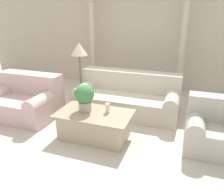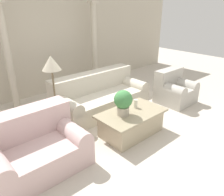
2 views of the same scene
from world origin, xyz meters
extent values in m
plane|color=beige|center=(0.00, 0.00, 0.00)|extent=(16.00, 16.00, 0.00)
cube|color=beige|center=(0.00, 2.72, 1.60)|extent=(10.00, 0.06, 3.20)
cube|color=beige|center=(0.36, 0.79, 0.21)|extent=(2.18, 1.00, 0.42)
cube|color=beige|center=(0.36, 1.11, 0.63)|extent=(2.18, 0.35, 0.43)
cylinder|color=beige|center=(-0.59, 0.79, 0.44)|extent=(0.28, 1.00, 0.28)
cylinder|color=beige|center=(1.31, 0.79, 0.44)|extent=(0.28, 1.00, 0.28)
cube|color=beige|center=(-1.61, -0.09, 0.21)|extent=(1.41, 1.00, 0.42)
cube|color=beige|center=(-1.61, 0.23, 0.63)|extent=(1.41, 0.35, 0.43)
cylinder|color=beige|center=(-2.17, -0.09, 0.44)|extent=(0.28, 1.00, 0.28)
cylinder|color=beige|center=(-1.05, -0.09, 0.44)|extent=(0.28, 1.00, 0.28)
cube|color=tan|center=(0.13, -0.36, 0.21)|extent=(1.11, 0.66, 0.41)
cube|color=tan|center=(0.13, -0.36, 0.43)|extent=(1.26, 0.75, 0.04)
cylinder|color=#B2A893|center=(-0.06, -0.32, 0.53)|extent=(0.22, 0.22, 0.16)
sphere|color=#428447|center=(-0.06, -0.32, 0.76)|extent=(0.33, 0.33, 0.33)
cylinder|color=silver|center=(0.34, -0.27, 0.54)|extent=(0.07, 0.07, 0.16)
cylinder|color=brown|center=(-0.75, 0.87, 0.01)|extent=(0.23, 0.23, 0.03)
cylinder|color=brown|center=(-0.75, 0.87, 0.60)|extent=(0.04, 0.04, 1.13)
cone|color=beige|center=(-0.75, 0.87, 1.30)|extent=(0.36, 0.36, 0.27)
cylinder|color=beige|center=(-1.07, 2.29, 1.16)|extent=(0.16, 0.16, 2.32)
cube|color=beige|center=(-1.07, 2.29, 2.35)|extent=(0.23, 0.23, 0.06)
cylinder|color=beige|center=(1.33, 2.29, 1.16)|extent=(0.16, 0.16, 2.32)
cube|color=#B7B2A8|center=(2.02, -0.10, 0.20)|extent=(0.85, 0.78, 0.41)
cube|color=#B7B2A8|center=(2.02, 0.15, 0.61)|extent=(0.85, 0.27, 0.41)
cylinder|color=#B7B2A8|center=(1.74, -0.10, 0.42)|extent=(0.28, 0.78, 0.28)
camera|label=1|loc=(1.53, -3.40, 2.00)|focal=35.00mm
camera|label=2|loc=(-2.54, -2.80, 2.29)|focal=35.00mm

